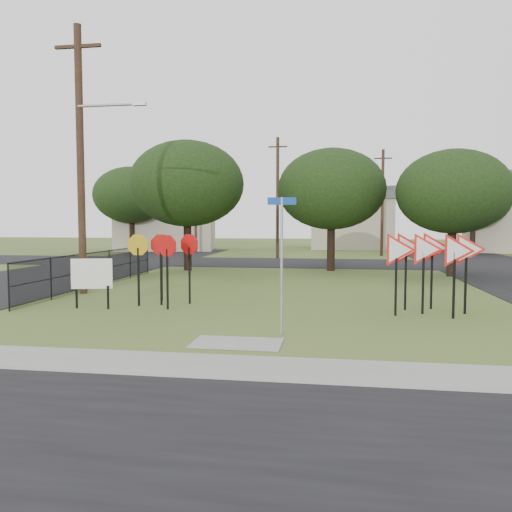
{
  "coord_description": "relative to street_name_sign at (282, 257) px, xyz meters",
  "views": [
    {
      "loc": [
        2.09,
        -13.17,
        2.71
      ],
      "look_at": [
        -0.4,
        3.0,
        1.6
      ],
      "focal_mm": 35.0,
      "sensor_mm": 36.0,
      "label": 1
    }
  ],
  "objects": [
    {
      "name": "sidewalk",
      "position": [
        -0.89,
        -2.89,
        -1.86
      ],
      "size": [
        30.0,
        1.6,
        0.02
      ],
      "primitive_type": "cube",
      "color": "gray",
      "rests_on": "ground"
    },
    {
      "name": "tree_near_left",
      "position": [
        -6.89,
        15.31,
        2.98
      ],
      "size": [
        6.4,
        6.4,
        7.27
      ],
      "color": "black",
      "rests_on": "ground"
    },
    {
      "name": "tree_near_right",
      "position": [
        7.11,
        14.31,
        2.35
      ],
      "size": [
        5.6,
        5.6,
        6.33
      ],
      "color": "black",
      "rests_on": "ground"
    },
    {
      "name": "ground",
      "position": [
        -0.89,
        1.31,
        -1.87
      ],
      "size": [
        140.0,
        140.0,
        0.0
      ],
      "primitive_type": "plane",
      "color": "#425A22"
    },
    {
      "name": "yield_sign_cluster",
      "position": [
        4.05,
        3.45,
        -0.07
      ],
      "size": [
        3.15,
        2.07,
        2.46
      ],
      "color": "black",
      "rests_on": "ground"
    },
    {
      "name": "house_mid",
      "position": [
        3.11,
        41.31,
        1.28
      ],
      "size": [
        8.4,
        8.4,
        6.2
      ],
      "color": "#B2A98F",
      "rests_on": "ground"
    },
    {
      "name": "far_pole_a",
      "position": [
        -2.89,
        25.31,
        2.73
      ],
      "size": [
        1.4,
        0.24,
        9.0
      ],
      "color": "#432C1F",
      "rests_on": "ground"
    },
    {
      "name": "street_name_sign",
      "position": [
        0.0,
        0.0,
        0.0
      ],
      "size": [
        0.68,
        0.09,
        3.3
      ],
      "color": "#9EA0A6",
      "rests_on": "ground"
    },
    {
      "name": "house_right",
      "position": [
        17.11,
        37.31,
        1.78
      ],
      "size": [
        8.3,
        8.3,
        7.2
      ],
      "color": "#B2A98F",
      "rests_on": "ground"
    },
    {
      "name": "curb_pad",
      "position": [
        -0.89,
        -1.09,
        -1.86
      ],
      "size": [
        2.0,
        1.2,
        0.02
      ],
      "primitive_type": "cube",
      "color": "gray",
      "rests_on": "ground"
    },
    {
      "name": "tree_far_right",
      "position": [
        13.11,
        33.31,
        2.67
      ],
      "size": [
        6.0,
        6.0,
        6.8
      ],
      "color": "black",
      "rests_on": "ground"
    },
    {
      "name": "planting_strip",
      "position": [
        -0.89,
        -4.09,
        -1.87
      ],
      "size": [
        30.0,
        0.8,
        0.02
      ],
      "primitive_type": "cube",
      "color": "#425A22",
      "rests_on": "ground"
    },
    {
      "name": "fence_run",
      "position": [
        -8.49,
        7.56,
        -1.09
      ],
      "size": [
        0.05,
        11.55,
        1.5
      ],
      "color": "black",
      "rests_on": "ground"
    },
    {
      "name": "house_left",
      "position": [
        -14.89,
        35.31,
        1.78
      ],
      "size": [
        10.58,
        8.88,
        7.2
      ],
      "color": "#B2A98F",
      "rests_on": "ground"
    },
    {
      "name": "tree_near_mid",
      "position": [
        1.11,
        16.31,
        2.67
      ],
      "size": [
        6.0,
        6.0,
        6.8
      ],
      "color": "black",
      "rests_on": "ground"
    },
    {
      "name": "stop_sign_cluster",
      "position": [
        -4.25,
        3.72,
        -0.13
      ],
      "size": [
        2.21,
        1.97,
        2.34
      ],
      "color": "black",
      "rests_on": "ground"
    },
    {
      "name": "tree_far_left",
      "position": [
        -16.89,
        31.31,
        3.3
      ],
      "size": [
        6.8,
        6.8,
        7.73
      ],
      "color": "black",
      "rests_on": "ground"
    },
    {
      "name": "utility_pole_main",
      "position": [
        -8.12,
        5.81,
        3.34
      ],
      "size": [
        3.55,
        0.33,
        10.0
      ],
      "color": "#432C1F",
      "rests_on": "ground"
    },
    {
      "name": "street_far",
      "position": [
        -0.89,
        21.31,
        -1.86
      ],
      "size": [
        60.0,
        8.0,
        0.02
      ],
      "primitive_type": "cube",
      "color": "black",
      "rests_on": "ground"
    },
    {
      "name": "info_board",
      "position": [
        -6.23,
        2.67,
        -0.83
      ],
      "size": [
        1.23,
        0.34,
        1.58
      ],
      "color": "black",
      "rests_on": "ground"
    },
    {
      "name": "street_left",
      "position": [
        -12.89,
        11.31,
        -1.86
      ],
      "size": [
        8.0,
        50.0,
        0.02
      ],
      "primitive_type": "cube",
      "color": "black",
      "rests_on": "ground"
    },
    {
      "name": "far_pole_c",
      "position": [
        -10.89,
        31.31,
        2.73
      ],
      "size": [
        1.4,
        0.24,
        9.0
      ],
      "color": "#432C1F",
      "rests_on": "ground"
    },
    {
      "name": "far_pole_b",
      "position": [
        5.11,
        29.31,
        2.48
      ],
      "size": [
        1.4,
        0.24,
        8.5
      ],
      "color": "#432C1F",
      "rests_on": "ground"
    }
  ]
}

